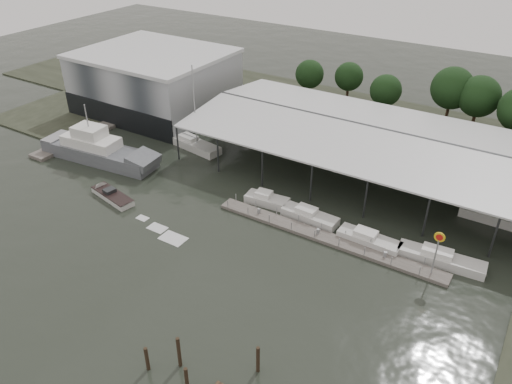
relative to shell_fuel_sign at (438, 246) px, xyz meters
The scene contains 17 objects.
ground 29.06m from the shell_fuel_sign, 159.69° to the right, with size 200.00×200.00×0.00m, color #242922.
land_strip_far 42.05m from the shell_fuel_sign, 130.15° to the left, with size 140.00×30.00×0.30m.
land_strip_west 70.03m from the shell_fuel_sign, 163.37° to the left, with size 20.00×40.00×0.30m.
storage_warehouse 58.52m from the shell_fuel_sign, 160.06° to the left, with size 24.50×20.50×10.50m.
covered_boat_shed 20.71m from the shell_fuel_sign, 119.05° to the left, with size 58.24×24.00×6.96m.
trawler_dock 57.26m from the shell_fuel_sign, behind, with size 3.00×18.00×0.50m.
floating_dock 12.57m from the shell_fuel_sign, behind, with size 28.00×2.00×1.40m.
shell_fuel_sign is the anchor object (origin of this frame).
grey_trawler 48.72m from the shell_fuel_sign, behind, with size 19.39×6.42×8.84m.
white_sailboat 40.80m from the shell_fuel_sign, 164.88° to the left, with size 9.32×3.95×13.47m.
speedboat_underway 40.48m from the shell_fuel_sign, behind, with size 18.54×5.61×2.00m.
moored_cruiser_0 22.09m from the shell_fuel_sign, behind, with size 5.76×2.77×1.70m.
moored_cruiser_1 15.90m from the shell_fuel_sign, behind, with size 7.14×2.51×1.70m.
moored_cruiser_2 8.41m from the shell_fuel_sign, 166.70° to the left, with size 7.22×2.42×1.70m.
moored_cruiser_3 4.25m from the shell_fuel_sign, 85.29° to the left, with size 9.25×2.88×1.70m.
mooring_pilings 27.84m from the shell_fuel_sign, 117.63° to the right, with size 8.19×9.42×3.84m.
horizon_tree_line 38.27m from the shell_fuel_sign, 93.73° to the left, with size 69.70×10.88×10.30m.
Camera 1 is at (32.68, -33.31, 34.40)m, focal length 35.00 mm.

